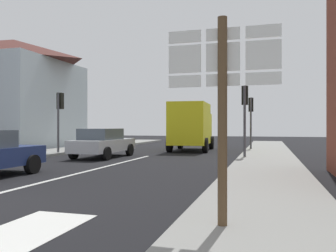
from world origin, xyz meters
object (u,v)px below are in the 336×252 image
at_px(route_sign_post, 223,98).
at_px(traffic_light_near_left, 60,109).
at_px(delivery_truck, 191,125).
at_px(traffic_light_near_right, 245,105).
at_px(sedan_far, 103,143).
at_px(traffic_light_far_right, 251,111).

bearing_deg(route_sign_post, traffic_light_near_left, 131.52).
height_order(delivery_truck, traffic_light_near_left, traffic_light_near_left).
bearing_deg(delivery_truck, traffic_light_near_left, -141.72).
bearing_deg(traffic_light_near_left, delivery_truck, 38.28).
bearing_deg(traffic_light_near_right, route_sign_post, -87.96).
height_order(sedan_far, traffic_light_far_right, traffic_light_far_right).
height_order(route_sign_post, traffic_light_near_left, traffic_light_near_left).
bearing_deg(traffic_light_far_right, sedan_far, -134.66).
relative_size(route_sign_post, traffic_light_near_right, 0.91).
bearing_deg(sedan_far, traffic_light_near_right, 7.41).
bearing_deg(sedan_far, delivery_truck, 61.15).
relative_size(sedan_far, route_sign_post, 1.32).
bearing_deg(sedan_far, route_sign_post, -55.87).
bearing_deg(delivery_truck, traffic_light_far_right, 16.57).
relative_size(delivery_truck, traffic_light_far_right, 1.48).
xyz_separation_m(sedan_far, traffic_light_near_right, (7.02, 0.91, 1.84)).
height_order(sedan_far, traffic_light_near_left, traffic_light_near_left).
bearing_deg(delivery_truck, sedan_far, -118.85).
distance_m(route_sign_post, traffic_light_near_right, 11.91).
xyz_separation_m(traffic_light_near_left, traffic_light_near_right, (10.12, -0.02, 0.04)).
distance_m(sedan_far, traffic_light_near_right, 7.31).
bearing_deg(traffic_light_far_right, delivery_truck, -163.43).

